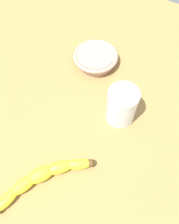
{
  "coord_description": "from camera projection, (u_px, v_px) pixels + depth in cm",
  "views": [
    {
      "loc": [
        26.04,
        23.81,
        59.85
      ],
      "look_at": [
        -3.12,
        9.07,
        5.0
      ],
      "focal_mm": 39.44,
      "sensor_mm": 36.0,
      "label": 1
    }
  ],
  "objects": [
    {
      "name": "wooden_tabletop",
      "position": [
        55.0,
        114.0,
        0.68
      ],
      "size": [
        120.0,
        120.0,
        3.0
      ],
      "primitive_type": "cube",
      "color": "olive",
      "rests_on": "ground"
    },
    {
      "name": "banana",
      "position": [
        42.0,
        177.0,
        0.55
      ],
      "size": [
        20.36,
        15.34,
        3.42
      ],
      "rotation": [
        0.0,
        0.0,
        5.66
      ],
      "color": "yellow",
      "rests_on": "wooden_tabletop"
    },
    {
      "name": "smoothie_glass",
      "position": [
        121.0,
        106.0,
        0.61
      ],
      "size": [
        7.59,
        7.59,
        10.31
      ],
      "color": "silver",
      "rests_on": "wooden_tabletop"
    },
    {
      "name": "ceramic_bowl",
      "position": [
        96.0,
        58.0,
        0.73
      ],
      "size": [
        13.34,
        13.34,
        3.58
      ],
      "color": "tan",
      "rests_on": "wooden_tabletop"
    }
  ]
}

